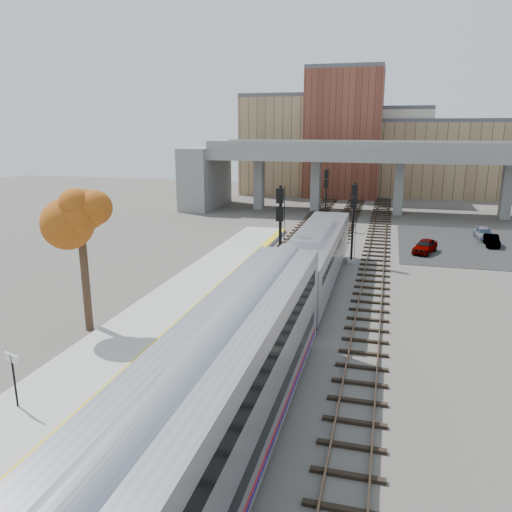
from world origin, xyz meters
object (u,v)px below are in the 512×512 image
at_px(coach, 203,430).
at_px(car_a, 425,246).
at_px(locomotive, 316,256).
at_px(car_c, 484,234).
at_px(signal_mast_near, 280,241).
at_px(tree, 80,218).
at_px(signal_mast_far, 326,200).
at_px(signal_mast_mid, 353,225).
at_px(car_b, 492,240).

distance_m(coach, car_a, 36.17).
bearing_deg(locomotive, car_c, 54.37).
bearing_deg(signal_mast_near, locomotive, 50.78).
bearing_deg(tree, signal_mast_near, 43.08).
relative_size(locomotive, car_c, 4.89).
distance_m(signal_mast_near, tree, 12.88).
bearing_deg(coach, car_a, 76.76).
distance_m(signal_mast_far, car_a, 14.22).
xyz_separation_m(locomotive, car_c, (14.49, 20.22, -1.67)).
height_order(signal_mast_near, signal_mast_mid, signal_mast_near).
distance_m(signal_mast_near, car_b, 26.04).
distance_m(car_b, car_c, 3.17).
bearing_deg(car_a, signal_mast_far, 157.87).
relative_size(signal_mast_mid, car_b, 2.03).
bearing_deg(car_b, locomotive, -128.91).
xyz_separation_m(locomotive, signal_mast_far, (-2.10, 21.92, 1.02)).
height_order(tree, car_b, tree).
bearing_deg(signal_mast_far, tree, -105.54).
xyz_separation_m(signal_mast_mid, car_c, (12.49, 12.87, -2.73)).
height_order(locomotive, car_c, locomotive).
relative_size(locomotive, tree, 2.18).
bearing_deg(locomotive, car_a, 56.60).
bearing_deg(car_c, coach, -110.42).
xyz_separation_m(coach, signal_mast_far, (-2.10, 44.53, 0.50)).
distance_m(locomotive, signal_mast_near, 3.67).
bearing_deg(signal_mast_mid, signal_mast_near, -112.46).
height_order(locomotive, car_b, locomotive).
height_order(signal_mast_near, car_c, signal_mast_near).
distance_m(locomotive, signal_mast_mid, 7.69).
bearing_deg(signal_mast_near, signal_mast_mid, 67.54).
distance_m(locomotive, car_c, 24.93).
height_order(locomotive, tree, tree).
distance_m(signal_mast_mid, tree, 23.03).
xyz_separation_m(signal_mast_near, car_c, (16.59, 22.79, -3.23)).
distance_m(signal_mast_far, car_c, 16.89).
xyz_separation_m(coach, car_b, (14.70, 39.66, -2.20)).
xyz_separation_m(signal_mast_far, car_b, (16.80, -4.86, -2.70)).
distance_m(tree, car_a, 31.30).
bearing_deg(tree, locomotive, 44.68).
distance_m(locomotive, car_b, 22.58).
xyz_separation_m(coach, car_a, (8.27, 35.15, -2.12)).
xyz_separation_m(tree, car_a, (19.58, 23.73, -5.80)).
bearing_deg(car_b, car_c, 95.55).
height_order(tree, car_c, tree).
bearing_deg(car_b, coach, -108.50).
bearing_deg(car_c, tree, -131.13).
bearing_deg(coach, signal_mast_near, 95.98).
bearing_deg(coach, signal_mast_mid, 86.18).
relative_size(tree, car_b, 2.60).
bearing_deg(signal_mast_far, signal_mast_near, -90.00).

